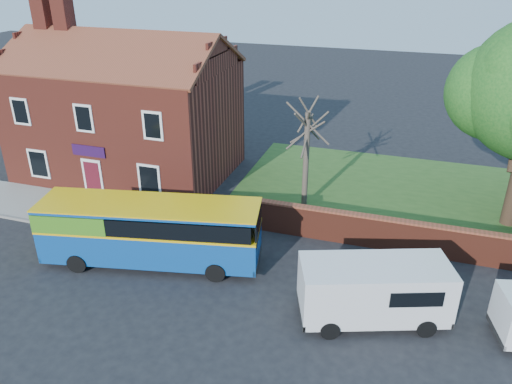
% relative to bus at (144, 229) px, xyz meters
% --- Properties ---
extents(ground, '(120.00, 120.00, 0.00)m').
position_rel_bus_xyz_m(ground, '(1.13, -2.70, -1.63)').
color(ground, black).
rests_on(ground, ground).
extents(pavement, '(18.00, 3.50, 0.12)m').
position_rel_bus_xyz_m(pavement, '(-5.87, 3.05, -1.57)').
color(pavement, gray).
rests_on(pavement, ground).
extents(kerb, '(18.00, 0.15, 0.14)m').
position_rel_bus_xyz_m(kerb, '(-5.87, 1.30, -1.56)').
color(kerb, slate).
rests_on(kerb, ground).
extents(grass_strip, '(26.00, 12.00, 0.04)m').
position_rel_bus_xyz_m(grass_strip, '(14.13, 10.30, -1.61)').
color(grass_strip, '#426B28').
rests_on(grass_strip, ground).
extents(shop_building, '(12.30, 8.13, 10.50)m').
position_rel_bus_xyz_m(shop_building, '(-5.89, 8.79, 1.78)').
color(shop_building, maroon).
rests_on(shop_building, ground).
extents(boundary_wall, '(22.00, 0.38, 1.60)m').
position_rel_bus_xyz_m(boundary_wall, '(14.13, 4.30, -0.82)').
color(boundary_wall, maroon).
rests_on(boundary_wall, ground).
extents(bus, '(9.68, 4.21, 2.87)m').
position_rel_bus_xyz_m(bus, '(0.00, 0.00, 0.00)').
color(bus, '#0D4491').
rests_on(bus, ground).
extents(van_near, '(5.77, 3.82, 2.35)m').
position_rel_bus_xyz_m(van_near, '(9.87, -0.83, -0.31)').
color(van_near, white).
rests_on(van_near, ground).
extents(bare_tree, '(2.15, 2.56, 5.73)m').
position_rel_bus_xyz_m(bare_tree, '(5.44, 7.28, 1.31)').
color(bare_tree, '#4C4238').
rests_on(bare_tree, ground).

